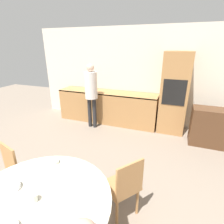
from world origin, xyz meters
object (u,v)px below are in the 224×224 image
dining_table (39,215)px  bowl_far (54,162)px  sideboard (217,128)px  cup (33,198)px  oven_unit (174,94)px  chair_far_right (125,186)px  bowl_near (10,187)px  chair_far_left (5,174)px  person_standing (91,89)px

dining_table → bowl_far: size_ratio=11.26×
sideboard → cup: (-2.07, -3.12, 0.35)m
dining_table → cup: (-0.02, -0.01, 0.22)m
oven_unit → cup: (-1.10, -3.55, -0.22)m
dining_table → chair_far_right: chair_far_right is taller
chair_far_right → sideboard: bearing=-173.0°
cup → bowl_far: (-0.19, 0.54, -0.02)m
cup → bowl_near: size_ratio=0.43×
chair_far_right → cup: (-0.68, -0.73, 0.29)m
cup → bowl_far: 0.57m
cup → bowl_near: bearing=173.7°
chair_far_left → person_standing: bearing=106.8°
dining_table → bowl_far: bearing=111.2°
person_standing → bowl_far: 2.63m
sideboard → chair_far_left: (-2.96, -2.75, 0.07)m
cup → bowl_near: cup is taller
person_standing → dining_table: bearing=-72.7°
person_standing → bowl_near: person_standing is taller
person_standing → bowl_near: size_ratio=9.14×
bowl_near → bowl_far: 0.52m
dining_table → bowl_far: bowl_far is taller
sideboard → bowl_near: size_ratio=5.80×
chair_far_right → person_standing: person_standing is taller
bowl_far → cup: bearing=-71.1°
sideboard → bowl_near: bearing=-127.9°
chair_far_left → chair_far_right: 1.61m
oven_unit → person_standing: size_ratio=1.18×
sideboard → bowl_near: sideboard is taller
sideboard → chair_far_right: size_ratio=1.22×
chair_far_right → chair_far_left: bearing=-39.8°
oven_unit → sideboard: 1.21m
oven_unit → sideboard: size_ratio=1.85×
bowl_far → sideboard: bearing=48.8°
bowl_near → dining_table: bearing=-3.7°
bowl_near → bowl_far: size_ratio=1.46×
dining_table → cup: cup is taller
oven_unit → bowl_near: size_ratio=10.76×
chair_far_right → cup: chair_far_right is taller
dining_table → person_standing: (-0.94, 3.03, 0.50)m
chair_far_left → person_standing: size_ratio=0.52×
cup → oven_unit: bearing=72.9°
chair_far_left → chair_far_right: same height
chair_far_right → bowl_near: 1.26m
dining_table → chair_far_right: (0.66, 0.72, -0.06)m
chair_far_left → bowl_far: size_ratio=6.95×
sideboard → cup: bearing=-123.6°
chair_far_left → person_standing: person_standing is taller
chair_far_left → cup: bearing=-6.5°
oven_unit → bowl_near: 3.80m
oven_unit → bowl_far: bearing=-113.0°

